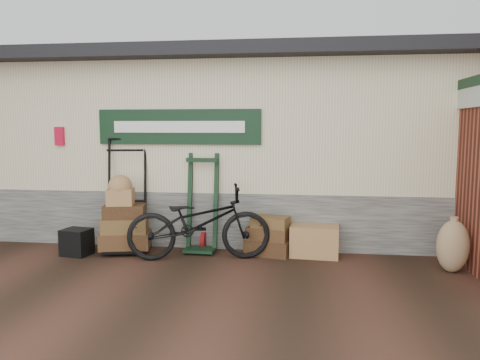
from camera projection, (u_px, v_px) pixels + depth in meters
The scene contains 9 objects.
ground at pixel (184, 266), 6.58m from camera, with size 80.00×80.00×0.00m, color black.
station_building at pixel (217, 144), 9.10m from camera, with size 14.40×4.10×3.20m.
porter_trolley at pixel (126, 193), 7.37m from camera, with size 0.91×0.68×1.81m, color black, non-canonical shape.
green_barrow at pixel (202, 203), 7.32m from camera, with size 0.55×0.47×1.53m, color black, non-canonical shape.
suitcase_stack at pixel (269, 235), 7.16m from camera, with size 0.68×0.43×0.60m, color #321A10, non-canonical shape.
wicker_hamper at pixel (314, 241), 7.08m from camera, with size 0.72×0.47×0.47m, color olive.
black_trunk at pixel (77, 242), 7.13m from camera, with size 0.40×0.34×0.40m, color black.
bicycle at pixel (199, 219), 6.86m from camera, with size 2.10×0.73×1.22m, color black.
burlap_sack_left at pixel (453, 246), 6.28m from camera, with size 0.45×0.37×0.71m, color #8E6F4C.
Camera 1 is at (1.62, -6.24, 1.96)m, focal length 35.00 mm.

